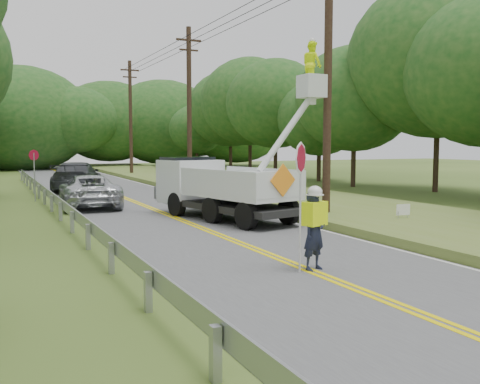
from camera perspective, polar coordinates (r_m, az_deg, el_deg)
name	(u,v)px	position (r m, az deg, el deg)	size (l,w,h in m)	color
ground	(376,298)	(10.58, 14.25, -10.81)	(140.00, 140.00, 0.00)	#3A501C
road	(159,212)	(22.95, -8.55, -2.07)	(7.20, 96.00, 0.03)	#4F4F52
guardrail	(56,201)	(22.98, -18.87, -0.92)	(0.18, 48.00, 0.77)	#989AA0
utility_poles	(237,96)	(27.48, -0.37, 10.16)	(1.60, 43.30, 10.00)	black
tall_grass_verge	(303,201)	(25.86, 6.69, -0.92)	(7.00, 96.00, 0.30)	#5C7129
treeline_right	(352,90)	(37.52, 11.74, 10.56)	(13.02, 54.26, 12.51)	#332319
treeline_horizon	(54,120)	(64.58, -19.14, 7.22)	(55.90, 14.05, 11.76)	#164918
flagger	(314,225)	(12.26, 7.86, -3.47)	(1.09, 0.65, 2.90)	#191E33
bucket_truck	(218,179)	(20.94, -2.32, 1.39)	(4.93, 6.95, 6.54)	black
suv_silver	(89,191)	(25.16, -15.69, 0.12)	(2.42, 5.24, 1.46)	silver
suv_darkgrey	(77,176)	(33.93, -16.90, 1.59)	(2.45, 6.02, 1.75)	#3B3E43
stop_sign_permanent	(34,167)	(28.49, -20.97, 2.49)	(0.51, 0.25, 2.58)	#989AA0
yard_sign	(403,211)	(19.48, 16.91, -1.89)	(0.54, 0.10, 0.78)	white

